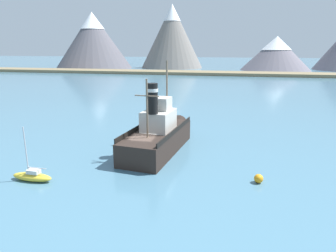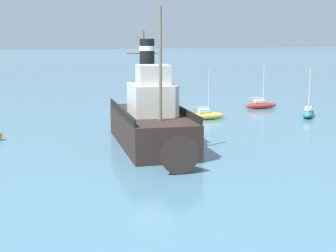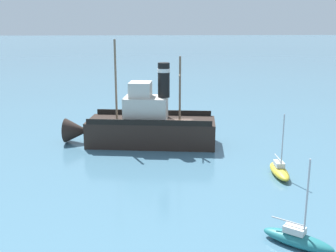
# 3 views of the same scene
# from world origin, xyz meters

# --- Properties ---
(ground_plane) EXTENTS (600.00, 600.00, 0.00)m
(ground_plane) POSITION_xyz_m (0.00, 0.00, 0.00)
(ground_plane) COLOR #477289
(mountain_ridge) EXTENTS (169.71, 51.77, 33.28)m
(mountain_ridge) POSITION_xyz_m (-5.94, 132.32, 14.00)
(mountain_ridge) COLOR #56545B
(mountain_ridge) RESTS_ON ground
(shoreline_strip) EXTENTS (240.00, 12.00, 1.20)m
(shoreline_strip) POSITION_xyz_m (0.00, 98.99, 0.60)
(shoreline_strip) COLOR #7A6B4C
(shoreline_strip) RESTS_ON ground
(old_tugboat) EXTENTS (5.93, 14.72, 9.90)m
(old_tugboat) POSITION_xyz_m (1.00, 3.29, 1.83)
(old_tugboat) COLOR #2D231E
(old_tugboat) RESTS_ON ground
(sailboat_yellow) EXTENTS (3.84, 1.24, 4.90)m
(sailboat_yellow) POSITION_xyz_m (-8.08, -6.95, 0.43)
(sailboat_yellow) COLOR gold
(sailboat_yellow) RESTS_ON ground
(mooring_buoy) EXTENTS (0.79, 0.79, 0.79)m
(mooring_buoy) POSITION_xyz_m (11.41, -3.40, 0.39)
(mooring_buoy) COLOR orange
(mooring_buoy) RESTS_ON ground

